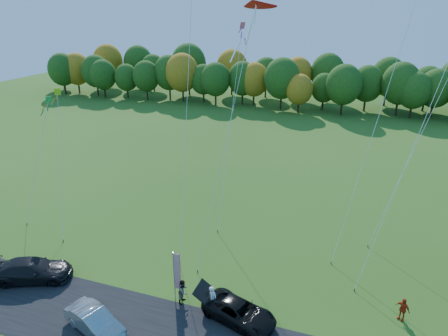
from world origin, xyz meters
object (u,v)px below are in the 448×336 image
(silver_sedan, at_px, (95,321))
(feather_flag, at_px, (176,271))
(person_east, at_px, (402,309))
(black_suv, at_px, (239,312))

(silver_sedan, distance_m, feather_flag, 5.65)
(person_east, bearing_deg, black_suv, -126.07)
(person_east, relative_size, feather_flag, 0.44)
(black_suv, relative_size, feather_flag, 1.32)
(person_east, distance_m, feather_flag, 14.33)
(feather_flag, bearing_deg, black_suv, -7.80)
(silver_sedan, bearing_deg, feather_flag, -19.78)
(feather_flag, bearing_deg, silver_sedan, -128.80)
(silver_sedan, relative_size, feather_flag, 1.20)
(black_suv, height_order, feather_flag, feather_flag)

